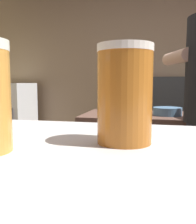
{
  "coord_description": "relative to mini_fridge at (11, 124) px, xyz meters",
  "views": [
    {
      "loc": [
        -0.15,
        -1.31,
        1.13
      ],
      "look_at": [
        -0.27,
        -0.75,
        1.07
      ],
      "focal_mm": 40.06,
      "sensor_mm": 36.0,
      "label": 1
    }
  ],
  "objects": [
    {
      "name": "back_shelf",
      "position": [
        1.93,
        0.17,
        0.04
      ],
      "size": [
        0.87,
        0.36,
        1.21
      ],
      "primitive_type": "cube",
      "color": "#363A3B",
      "rests_on": "ground"
    },
    {
      "name": "bottle_olive_oil",
      "position": [
        1.82,
        0.2,
        0.73
      ],
      "size": [
        0.05,
        0.05,
        0.23
      ],
      "color": "red",
      "rests_on": "back_shelf"
    },
    {
      "name": "pint_glass_far",
      "position": [
        1.89,
        -2.7,
        0.55
      ],
      "size": [
        0.08,
        0.08,
        0.14
      ],
      "color": "#B96721",
      "rests_on": "bar_counter"
    },
    {
      "name": "mini_fridge",
      "position": [
        0.0,
        0.0,
        0.0
      ],
      "size": [
        0.55,
        0.58,
        1.13
      ],
      "color": "white",
      "rests_on": "ground"
    },
    {
      "name": "bottle_hot_sauce",
      "position": [
        1.64,
        0.25,
        0.71
      ],
      "size": [
        0.05,
        0.05,
        0.17
      ],
      "color": "#2B6294",
      "rests_on": "back_shelf"
    },
    {
      "name": "wall_back",
      "position": [
        2.07,
        0.45,
        0.78
      ],
      "size": [
        5.2,
        0.1,
        2.7
      ],
      "primitive_type": "cube",
      "color": "#997F60",
      "rests_on": "ground"
    },
    {
      "name": "bottle_soy",
      "position": [
        1.64,
        0.15,
        0.73
      ],
      "size": [
        0.05,
        0.05,
        0.23
      ],
      "color": "#D8D183",
      "rests_on": "back_shelf"
    },
    {
      "name": "mixing_bowl",
      "position": [
        2.03,
        -1.09,
        0.35
      ],
      "size": [
        0.22,
        0.22,
        0.06
      ],
      "primitive_type": "cylinder",
      "color": "slate",
      "rests_on": "prep_counter"
    }
  ]
}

